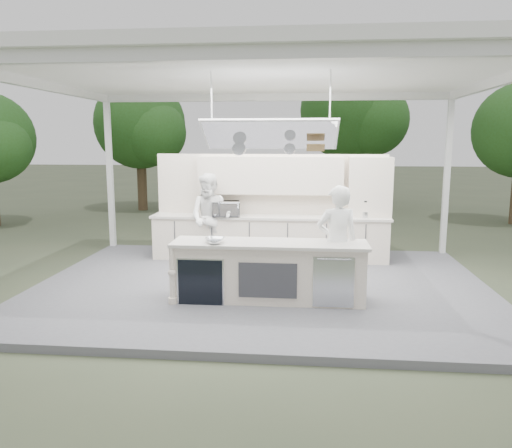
# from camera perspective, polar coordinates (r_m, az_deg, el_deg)

# --- Properties ---
(ground) EXTENTS (90.00, 90.00, 0.00)m
(ground) POSITION_cam_1_polar(r_m,az_deg,el_deg) (9.06, 0.66, -7.54)
(ground) COLOR #424832
(ground) RESTS_ON ground
(stage_deck) EXTENTS (8.00, 6.00, 0.12)m
(stage_deck) POSITION_cam_1_polar(r_m,az_deg,el_deg) (9.04, 0.66, -7.18)
(stage_deck) COLOR #5B5B60
(stage_deck) RESTS_ON ground
(tent) EXTENTS (8.20, 6.20, 3.86)m
(tent) POSITION_cam_1_polar(r_m,az_deg,el_deg) (8.71, 0.72, 16.45)
(tent) COLOR white
(tent) RESTS_ON ground
(demo_island) EXTENTS (3.10, 0.79, 0.95)m
(demo_island) POSITION_cam_1_polar(r_m,az_deg,el_deg) (8.01, 1.38, -5.41)
(demo_island) COLOR #F1E1CC
(demo_island) RESTS_ON stage_deck
(back_counter) EXTENTS (5.08, 0.72, 0.95)m
(back_counter) POSITION_cam_1_polar(r_m,az_deg,el_deg) (10.76, 1.55, -1.53)
(back_counter) COLOR #F1E1CC
(back_counter) RESTS_ON stage_deck
(back_wall_unit) EXTENTS (5.05, 0.48, 2.25)m
(back_wall_unit) POSITION_cam_1_polar(r_m,az_deg,el_deg) (10.80, 4.01, 3.74)
(back_wall_unit) COLOR #F1E1CC
(back_wall_unit) RESTS_ON stage_deck
(tree_cluster) EXTENTS (19.55, 9.40, 5.85)m
(tree_cluster) POSITION_cam_1_polar(r_m,az_deg,el_deg) (18.44, 2.88, 11.47)
(tree_cluster) COLOR #483624
(tree_cluster) RESTS_ON ground
(head_chef) EXTENTS (0.75, 0.57, 1.84)m
(head_chef) POSITION_cam_1_polar(r_m,az_deg,el_deg) (8.11, 9.25, -2.10)
(head_chef) COLOR white
(head_chef) RESTS_ON stage_deck
(sous_chef) EXTENTS (1.02, 0.86, 1.87)m
(sous_chef) POSITION_cam_1_polar(r_m,az_deg,el_deg) (10.49, -5.22, 0.69)
(sous_chef) COLOR white
(sous_chef) RESTS_ON stage_deck
(toaster_oven) EXTENTS (0.64, 0.49, 0.32)m
(toaster_oven) POSITION_cam_1_polar(r_m,az_deg,el_deg) (10.56, -3.48, 1.74)
(toaster_oven) COLOR #B4B6BB
(toaster_oven) RESTS_ON back_counter
(bowl_large) EXTENTS (0.33, 0.33, 0.07)m
(bowl_large) POSITION_cam_1_polar(r_m,az_deg,el_deg) (7.91, -4.77, -1.83)
(bowl_large) COLOR #B9BCC0
(bowl_large) RESTS_ON demo_island
(bowl_small) EXTENTS (0.25, 0.25, 0.07)m
(bowl_small) POSITION_cam_1_polar(r_m,az_deg,el_deg) (7.77, -4.75, -2.07)
(bowl_small) COLOR silver
(bowl_small) RESTS_ON demo_island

